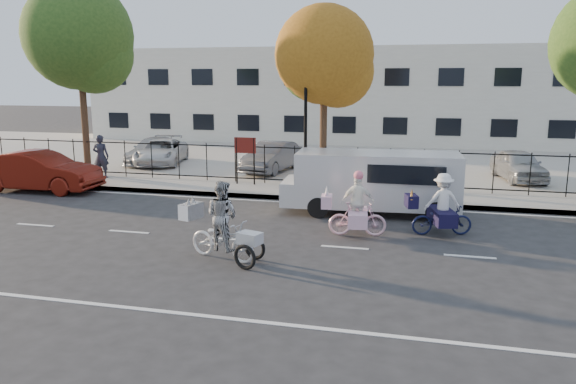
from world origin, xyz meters
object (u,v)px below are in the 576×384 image
(lot_car_b, at_px, (161,152))
(zebra_trike, at_px, (222,229))
(bull_bike, at_px, (441,211))
(pedestrian, at_px, (101,156))
(unicorn_bike, at_px, (356,212))
(lamppost, at_px, (306,107))
(red_sedan, at_px, (39,171))
(lot_car_a, at_px, (154,150))
(lot_car_c, at_px, (272,157))
(white_van, at_px, (374,180))
(lot_car_d, at_px, (519,165))

(lot_car_b, bearing_deg, zebra_trike, -71.28)
(bull_bike, distance_m, pedestrian, 14.24)
(unicorn_bike, xyz_separation_m, lot_car_b, (-10.45, 9.53, 0.08))
(lamppost, bearing_deg, red_sedan, -165.52)
(lamppost, height_order, pedestrian, lamppost)
(lot_car_a, relative_size, lot_car_c, 1.05)
(red_sedan, bearing_deg, lot_car_a, -12.72)
(unicorn_bike, bearing_deg, lot_car_b, 39.91)
(white_van, relative_size, lot_car_a, 1.36)
(zebra_trike, relative_size, red_sedan, 0.48)
(red_sedan, height_order, lot_car_d, red_sedan)
(lamppost, distance_m, lot_car_b, 9.06)
(zebra_trike, distance_m, lot_car_a, 15.01)
(unicorn_bike, height_order, lot_car_d, unicorn_bike)
(unicorn_bike, relative_size, lot_car_c, 0.46)
(lot_car_a, relative_size, lot_car_b, 0.97)
(lot_car_a, distance_m, lot_car_d, 16.34)
(unicorn_bike, relative_size, lot_car_a, 0.44)
(unicorn_bike, bearing_deg, pedestrian, 55.78)
(bull_bike, bearing_deg, red_sedan, 65.29)
(lamppost, relative_size, zebra_trike, 1.99)
(white_van, height_order, lot_car_d, white_van)
(bull_bike, xyz_separation_m, lot_car_c, (-7.00, 8.10, 0.11))
(lot_car_c, bearing_deg, white_van, -41.97)
(pedestrian, bearing_deg, white_van, 154.02)
(white_van, distance_m, pedestrian, 11.72)
(red_sedan, height_order, pedestrian, pedestrian)
(bull_bike, distance_m, red_sedan, 14.66)
(pedestrian, xyz_separation_m, lot_car_a, (0.15, 4.26, -0.29))
(white_van, distance_m, lot_car_d, 8.25)
(lot_car_c, bearing_deg, lot_car_d, 10.73)
(red_sedan, relative_size, lot_car_c, 1.18)
(red_sedan, bearing_deg, lot_car_b, -17.80)
(bull_bike, distance_m, lot_car_b, 15.47)
(lot_car_d, bearing_deg, red_sedan, -172.74)
(lamppost, distance_m, zebra_trike, 8.71)
(white_van, relative_size, pedestrian, 3.14)
(zebra_trike, distance_m, white_van, 6.15)
(lamppost, xyz_separation_m, white_van, (2.84, -3.00, -2.05))
(bull_bike, bearing_deg, zebra_trike, 109.26)
(pedestrian, bearing_deg, lot_car_b, -111.48)
(lot_car_b, distance_m, lot_car_d, 15.78)
(pedestrian, bearing_deg, bull_bike, 148.24)
(red_sedan, distance_m, lot_car_c, 9.31)
(bull_bike, bearing_deg, lot_car_d, -35.10)
(lamppost, distance_m, lot_car_a, 9.65)
(white_van, bearing_deg, red_sedan, 173.35)
(lamppost, xyz_separation_m, lot_car_b, (-7.82, 3.90, -2.38))
(red_sedan, height_order, lot_car_a, red_sedan)
(lot_car_a, xyz_separation_m, lot_car_b, (0.54, -0.29, -0.01))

